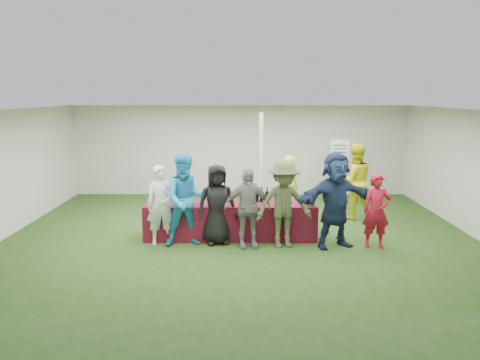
{
  "coord_description": "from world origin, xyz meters",
  "views": [
    {
      "loc": [
        0.02,
        -10.02,
        3.02
      ],
      "look_at": [
        -0.01,
        -0.39,
        1.25
      ],
      "focal_mm": 35.0,
      "sensor_mm": 36.0,
      "label": 1
    }
  ],
  "objects_px": {
    "customer_0": "(161,205)",
    "customer_6": "(376,211)",
    "serving_table": "(231,220)",
    "wine_list_sign": "(340,157)",
    "staff_pourer": "(288,189)",
    "customer_5": "(335,200)",
    "dump_bucket": "(310,201)",
    "customer_4": "(284,204)",
    "customer_1": "(187,200)",
    "customer_3": "(247,208)",
    "staff_back": "(355,181)",
    "customer_2": "(217,204)"
  },
  "relations": [
    {
      "from": "wine_list_sign",
      "to": "customer_4",
      "type": "xyz_separation_m",
      "value": [
        -1.87,
        -3.74,
        -0.44
      ]
    },
    {
      "from": "serving_table",
      "to": "customer_6",
      "type": "height_order",
      "value": "customer_6"
    },
    {
      "from": "customer_3",
      "to": "dump_bucket",
      "type": "bearing_deg",
      "value": 7.89
    },
    {
      "from": "customer_2",
      "to": "customer_6",
      "type": "distance_m",
      "value": 3.18
    },
    {
      "from": "wine_list_sign",
      "to": "customer_0",
      "type": "xyz_separation_m",
      "value": [
        -4.33,
        -3.56,
        -0.5
      ]
    },
    {
      "from": "customer_1",
      "to": "customer_4",
      "type": "xyz_separation_m",
      "value": [
        1.94,
        -0.09,
        -0.06
      ]
    },
    {
      "from": "customer_0",
      "to": "customer_6",
      "type": "xyz_separation_m",
      "value": [
        4.3,
        -0.21,
        -0.07
      ]
    },
    {
      "from": "customer_2",
      "to": "customer_6",
      "type": "relative_size",
      "value": 1.1
    },
    {
      "from": "customer_0",
      "to": "customer_2",
      "type": "relative_size",
      "value": 0.99
    },
    {
      "from": "customer_0",
      "to": "customer_6",
      "type": "relative_size",
      "value": 1.09
    },
    {
      "from": "customer_1",
      "to": "customer_3",
      "type": "relative_size",
      "value": 1.16
    },
    {
      "from": "customer_6",
      "to": "staff_pourer",
      "type": "bearing_deg",
      "value": 131.64
    },
    {
      "from": "dump_bucket",
      "to": "customer_4",
      "type": "height_order",
      "value": "customer_4"
    },
    {
      "from": "customer_3",
      "to": "customer_0",
      "type": "bearing_deg",
      "value": 163.5
    },
    {
      "from": "wine_list_sign",
      "to": "customer_3",
      "type": "bearing_deg",
      "value": -124.54
    },
    {
      "from": "dump_bucket",
      "to": "customer_5",
      "type": "relative_size",
      "value": 0.11
    },
    {
      "from": "staff_back",
      "to": "staff_pourer",
      "type": "bearing_deg",
      "value": 0.61
    },
    {
      "from": "dump_bucket",
      "to": "staff_back",
      "type": "height_order",
      "value": "staff_back"
    },
    {
      "from": "staff_back",
      "to": "customer_1",
      "type": "height_order",
      "value": "customer_1"
    },
    {
      "from": "customer_1",
      "to": "customer_6",
      "type": "height_order",
      "value": "customer_1"
    },
    {
      "from": "customer_2",
      "to": "customer_5",
      "type": "xyz_separation_m",
      "value": [
        2.36,
        -0.22,
        0.14
      ]
    },
    {
      "from": "staff_pourer",
      "to": "staff_back",
      "type": "distance_m",
      "value": 1.68
    },
    {
      "from": "wine_list_sign",
      "to": "staff_pourer",
      "type": "height_order",
      "value": "wine_list_sign"
    },
    {
      "from": "customer_1",
      "to": "customer_6",
      "type": "xyz_separation_m",
      "value": [
        3.77,
        -0.12,
        -0.2
      ]
    },
    {
      "from": "staff_pourer",
      "to": "customer_3",
      "type": "xyz_separation_m",
      "value": [
        -1.0,
        -1.92,
        0.01
      ]
    },
    {
      "from": "customer_1",
      "to": "staff_back",
      "type": "bearing_deg",
      "value": 13.74
    },
    {
      "from": "customer_4",
      "to": "customer_6",
      "type": "height_order",
      "value": "customer_4"
    },
    {
      "from": "dump_bucket",
      "to": "customer_4",
      "type": "relative_size",
      "value": 0.12
    },
    {
      "from": "customer_0",
      "to": "customer_5",
      "type": "distance_m",
      "value": 3.49
    },
    {
      "from": "wine_list_sign",
      "to": "staff_pourer",
      "type": "distance_m",
      "value": 2.5
    },
    {
      "from": "serving_table",
      "to": "customer_6",
      "type": "relative_size",
      "value": 2.42
    },
    {
      "from": "wine_list_sign",
      "to": "staff_back",
      "type": "bearing_deg",
      "value": -88.06
    },
    {
      "from": "customer_0",
      "to": "customer_3",
      "type": "relative_size",
      "value": 1.0
    },
    {
      "from": "customer_0",
      "to": "customer_6",
      "type": "bearing_deg",
      "value": -16.92
    },
    {
      "from": "serving_table",
      "to": "customer_5",
      "type": "xyz_separation_m",
      "value": [
        2.09,
        -0.61,
        0.59
      ]
    },
    {
      "from": "dump_bucket",
      "to": "staff_pourer",
      "type": "distance_m",
      "value": 1.54
    },
    {
      "from": "dump_bucket",
      "to": "staff_pourer",
      "type": "bearing_deg",
      "value": 101.71
    },
    {
      "from": "serving_table",
      "to": "customer_4",
      "type": "height_order",
      "value": "customer_4"
    },
    {
      "from": "dump_bucket",
      "to": "customer_2",
      "type": "distance_m",
      "value": 1.93
    },
    {
      "from": "staff_back",
      "to": "customer_1",
      "type": "xyz_separation_m",
      "value": [
        -3.86,
        -2.08,
        0.01
      ]
    },
    {
      "from": "customer_4",
      "to": "staff_back",
      "type": "bearing_deg",
      "value": 38.19
    },
    {
      "from": "customer_3",
      "to": "customer_5",
      "type": "relative_size",
      "value": 0.84
    },
    {
      "from": "customer_3",
      "to": "customer_6",
      "type": "distance_m",
      "value": 2.56
    },
    {
      "from": "serving_table",
      "to": "customer_4",
      "type": "bearing_deg",
      "value": -29.66
    },
    {
      "from": "staff_pourer",
      "to": "customer_5",
      "type": "relative_size",
      "value": 0.83
    },
    {
      "from": "customer_1",
      "to": "customer_3",
      "type": "height_order",
      "value": "customer_1"
    },
    {
      "from": "customer_0",
      "to": "customer_5",
      "type": "xyz_separation_m",
      "value": [
        3.48,
        -0.18,
        0.15
      ]
    },
    {
      "from": "customer_4",
      "to": "customer_3",
      "type": "bearing_deg",
      "value": 171.52
    },
    {
      "from": "customer_1",
      "to": "dump_bucket",
      "type": "bearing_deg",
      "value": -7.95
    },
    {
      "from": "dump_bucket",
      "to": "customer_1",
      "type": "relative_size",
      "value": 0.11
    }
  ]
}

